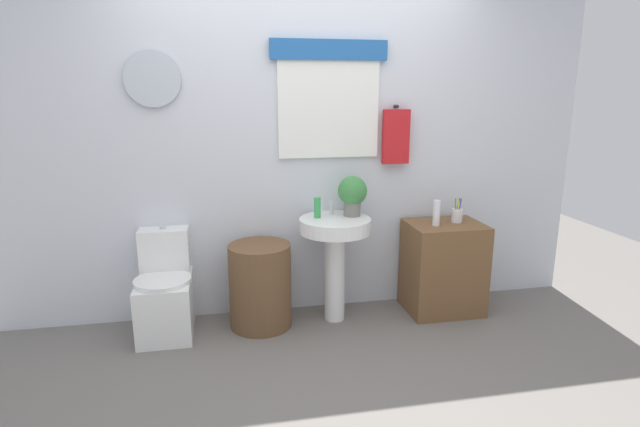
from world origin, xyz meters
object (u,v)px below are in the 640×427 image
Objects in this scene: pedestal_sink at (335,244)px; potted_plant at (352,193)px; soap_bottle at (317,208)px; laundry_hamper at (260,286)px; lotion_bottle at (437,213)px; toothbrush_cup at (457,215)px; wooden_cabinet at (443,267)px; toilet at (165,294)px.

potted_plant is (0.14, 0.06, 0.36)m from pedestal_sink.
potted_plant reaches higher than soap_bottle.
laundry_hamper is 0.69m from soap_bottle.
lotion_bottle is at bearing -3.04° from pedestal_sink.
potted_plant is (0.26, 0.01, 0.09)m from soap_bottle.
lotion_bottle reaches higher than toothbrush_cup.
pedestal_sink is 0.96m from toothbrush_cup.
wooden_cabinet is at bearing -4.84° from potted_plant.
wooden_cabinet is at bearing 0.00° from laundry_hamper.
pedestal_sink is 0.39m from potted_plant.
wooden_cabinet is (1.39, 0.00, 0.04)m from laundry_hamper.
lotion_bottle is (1.95, -0.07, 0.51)m from toilet.
toothbrush_cup reaches higher than pedestal_sink.
wooden_cabinet reaches higher than laundry_hamper.
soap_bottle is at bearing 174.11° from lotion_bottle.
lotion_bottle is (0.87, -0.09, -0.06)m from soap_bottle.
toilet reaches higher than wooden_cabinet.
lotion_bottle is at bearing -157.57° from wooden_cabinet.
toilet is 4.94× the size of soap_bottle.
toilet is 0.66m from laundry_hamper.
lotion_bottle is (-0.10, -0.04, 0.44)m from wooden_cabinet.
toilet is 2.52× the size of potted_plant.
soap_bottle reaches higher than toothbrush_cup.
laundry_hamper is 2.09× the size of potted_plant.
wooden_cabinet is 0.45m from lotion_bottle.
lotion_bottle is at bearing -1.77° from laundry_hamper.
pedestal_sink reaches higher than toilet.
wooden_cabinet is at bearing -0.88° from toilet.
wooden_cabinet is 4.66× the size of soap_bottle.
laundry_hamper is at bearing -174.99° from potted_plant.
toilet is at bearing -178.79° from potted_plant.
lotion_bottle reaches higher than pedestal_sink.
laundry_hamper is at bearing 180.00° from wooden_cabinet.
laundry_hamper is 1.39m from wooden_cabinet.
toothbrush_cup is at bearing 1.21° from pedestal_sink.
soap_bottle is at bearing 157.38° from pedestal_sink.
toilet is 1.50m from potted_plant.
soap_bottle is at bearing 6.72° from laundry_hamper.
pedestal_sink is 5.20× the size of soap_bottle.
toothbrush_cup is (0.81, -0.04, -0.19)m from potted_plant.
toilet is at bearing 179.12° from wooden_cabinet.
pedestal_sink is at bearing -156.80° from potted_plant.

